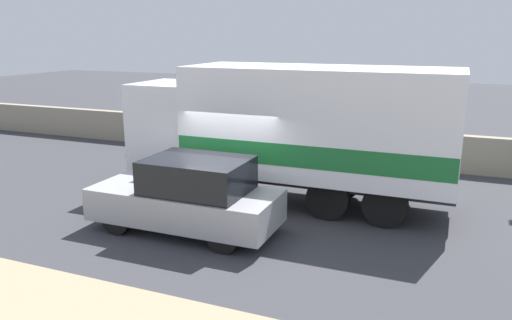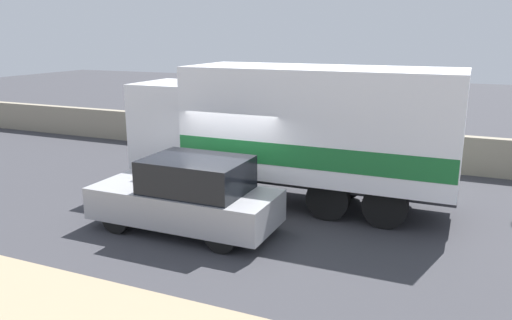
{
  "view_description": "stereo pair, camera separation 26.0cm",
  "coord_description": "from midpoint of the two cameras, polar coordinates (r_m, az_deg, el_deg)",
  "views": [
    {
      "loc": [
        5.13,
        -9.84,
        4.39
      ],
      "look_at": [
        0.76,
        0.91,
        1.44
      ],
      "focal_mm": 35.0,
      "sensor_mm": 36.0,
      "label": 1
    },
    {
      "loc": [
        5.37,
        -9.74,
        4.39
      ],
      "look_at": [
        0.76,
        0.91,
        1.44
      ],
      "focal_mm": 35.0,
      "sensor_mm": 36.0,
      "label": 2
    }
  ],
  "objects": [
    {
      "name": "box_truck",
      "position": [
        12.98,
        3.93,
        3.54
      ],
      "size": [
        8.62,
        2.58,
        3.59
      ],
      "rotation": [
        0.0,
        0.0,
        3.14
      ],
      "color": "silver",
      "rests_on": "ground_plane"
    },
    {
      "name": "pedestrian",
      "position": [
        19.46,
        -12.47,
        3.59
      ],
      "size": [
        0.38,
        0.38,
        1.75
      ],
      "color": "#473828",
      "rests_on": "ground_plane"
    },
    {
      "name": "stone_wall_backdrop",
      "position": [
        18.15,
        4.84,
        2.18
      ],
      "size": [
        60.0,
        0.35,
        1.23
      ],
      "color": "gray",
      "rests_on": "ground_plane"
    },
    {
      "name": "ground_plane",
      "position": [
        11.94,
        -5.68,
        -7.39
      ],
      "size": [
        80.0,
        80.0,
        0.0
      ],
      "primitive_type": "plane",
      "color": "#38383D"
    },
    {
      "name": "car_hatchback",
      "position": [
        11.38,
        -8.33,
        -4.1
      ],
      "size": [
        4.28,
        1.78,
        1.73
      ],
      "rotation": [
        0.0,
        0.0,
        3.14
      ],
      "color": "#9E9EA3",
      "rests_on": "ground_plane"
    }
  ]
}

